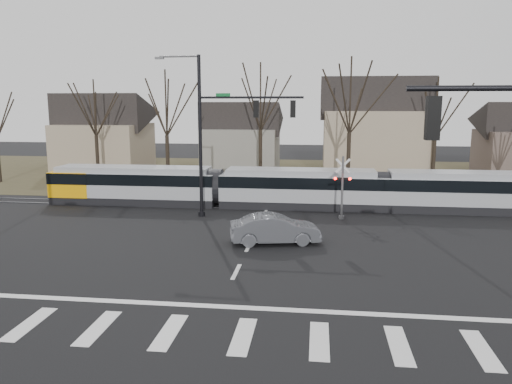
# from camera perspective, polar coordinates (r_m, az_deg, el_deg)

# --- Properties ---
(ground) EXTENTS (140.00, 140.00, 0.00)m
(ground) POSITION_cam_1_polar(r_m,az_deg,el_deg) (20.19, -3.21, -10.95)
(ground) COLOR black
(grass_verge) EXTENTS (140.00, 28.00, 0.01)m
(grass_verge) POSITION_cam_1_polar(r_m,az_deg,el_deg) (51.16, 3.18, 1.97)
(grass_verge) COLOR #38331E
(grass_verge) RESTS_ON ground
(crosswalk) EXTENTS (27.00, 2.60, 0.01)m
(crosswalk) POSITION_cam_1_polar(r_m,az_deg,el_deg) (16.59, -5.77, -15.83)
(crosswalk) COLOR silver
(crosswalk) RESTS_ON ground
(stop_line) EXTENTS (28.00, 0.35, 0.01)m
(stop_line) POSITION_cam_1_polar(r_m,az_deg,el_deg) (18.55, -4.23, -12.91)
(stop_line) COLOR silver
(stop_line) RESTS_ON ground
(lane_dashes) EXTENTS (0.18, 30.00, 0.01)m
(lane_dashes) POSITION_cam_1_polar(r_m,az_deg,el_deg) (35.45, 1.40, -1.68)
(lane_dashes) COLOR silver
(lane_dashes) RESTS_ON ground
(rail_pair) EXTENTS (90.00, 1.52, 0.06)m
(rail_pair) POSITION_cam_1_polar(r_m,az_deg,el_deg) (35.25, 1.37, -1.70)
(rail_pair) COLOR #59595E
(rail_pair) RESTS_ON ground
(tram) EXTENTS (35.79, 2.66, 2.71)m
(tram) POSITION_cam_1_polar(r_m,az_deg,el_deg) (35.03, 4.82, 0.60)
(tram) COLOR gray
(tram) RESTS_ON ground
(sedan) EXTENTS (3.53, 5.34, 1.54)m
(sedan) POSITION_cam_1_polar(r_m,az_deg,el_deg) (26.13, 2.19, -4.25)
(sedan) COLOR #494B50
(sedan) RESTS_ON ground
(signal_pole_far) EXTENTS (9.28, 0.44, 10.20)m
(signal_pole_far) POSITION_cam_1_polar(r_m,az_deg,el_deg) (31.61, -3.58, 7.29)
(signal_pole_far) COLOR black
(signal_pole_far) RESTS_ON ground
(rail_crossing_signal) EXTENTS (1.08, 0.36, 4.00)m
(rail_crossing_signal) POSITION_cam_1_polar(r_m,az_deg,el_deg) (31.82, 9.83, 0.26)
(rail_crossing_signal) COLOR #59595B
(rail_crossing_signal) RESTS_ON ground
(tree_row) EXTENTS (59.20, 7.20, 10.00)m
(tree_row) POSITION_cam_1_polar(r_m,az_deg,el_deg) (44.61, 5.29, 7.19)
(tree_row) COLOR black
(tree_row) RESTS_ON ground
(house_a) EXTENTS (9.72, 8.64, 8.60)m
(house_a) POSITION_cam_1_polar(r_m,az_deg,el_deg) (57.58, -17.05, 6.91)
(house_a) COLOR gray
(house_a) RESTS_ON ground
(house_b) EXTENTS (8.64, 7.56, 7.65)m
(house_b) POSITION_cam_1_polar(r_m,az_deg,el_deg) (55.27, -1.70, 6.72)
(house_b) COLOR slate
(house_b) RESTS_ON ground
(house_c) EXTENTS (10.80, 8.64, 10.10)m
(house_c) POSITION_cam_1_polar(r_m,az_deg,el_deg) (51.87, 13.38, 7.62)
(house_c) COLOR gray
(house_c) RESTS_ON ground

